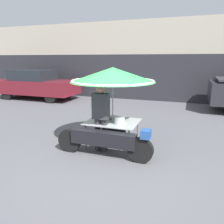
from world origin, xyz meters
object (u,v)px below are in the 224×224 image
Objects in this scene: parked_car at (36,84)px; vendor_motorcycle_cart at (112,85)px; vendor_person at (101,114)px; potted_plant at (8,86)px.

vendor_motorcycle_cart is at bearing -38.90° from parked_car.
vendor_person reaches higher than potted_plant.
parked_car is 5.77× the size of potted_plant.
vendor_motorcycle_cart is at bearing 57.93° from vendor_person.
vendor_motorcycle_cart reaches higher than parked_car.
vendor_motorcycle_cart is 8.05m from parked_car.
vendor_motorcycle_cart is 1.40× the size of vendor_person.
potted_plant is at bearing 159.44° from parked_car.
vendor_motorcycle_cart reaches higher than vendor_person.
parked_car reaches higher than potted_plant.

